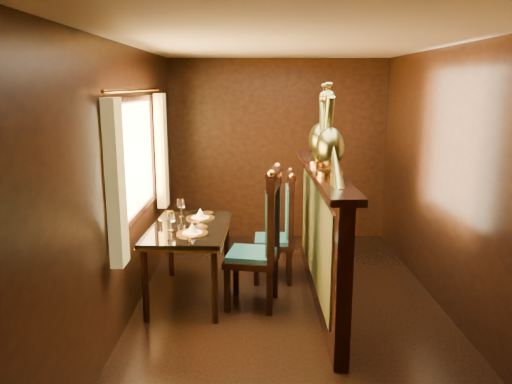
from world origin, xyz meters
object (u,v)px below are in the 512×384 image
Objects in this scene: chair_left at (265,235)px; chair_right at (283,224)px; peacock_right at (321,125)px; dining_table at (189,233)px; peacock_left at (331,130)px.

chair_right is (0.22, 0.68, -0.08)m from chair_left.
chair_right is 1.56× the size of peacock_right.
dining_table is 1.65× the size of peacock_right.
peacock_left reaches higher than peacock_right.
dining_table is 1.63× the size of peacock_left.
chair_left is 1.21m from peacock_right.
chair_left is at bearing -150.02° from peacock_right.
peacock_left is at bearing -18.78° from dining_table.
chair_left is (0.76, -0.22, 0.04)m from dining_table.
chair_right reaches higher than dining_table.
peacock_left is (0.56, -0.29, 1.03)m from chair_left.
chair_right is 1.52m from peacock_left.
peacock_left is (0.34, -0.97, 1.11)m from chair_right.
dining_table is at bearing 173.93° from chair_left.
chair_right is at bearing 27.71° from dining_table.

